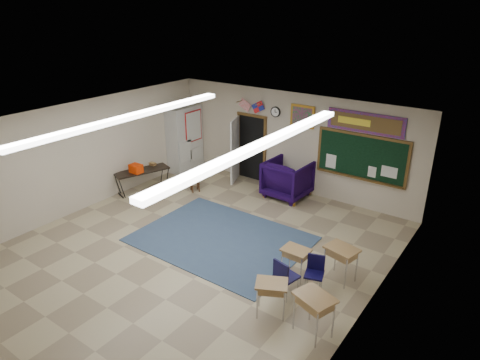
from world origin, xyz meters
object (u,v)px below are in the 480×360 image
Objects in this scene: student_desk_front_right at (341,262)px; student_desk_front_left at (295,261)px; wingback_armchair at (288,179)px; wooden_stool at (195,181)px; folding_table at (142,180)px.

student_desk_front_left is at bearing -137.62° from student_desk_front_right.
wingback_armchair is 4.08m from student_desk_front_left.
folding_table is at bearing -145.34° from wooden_stool.
wingback_armchair is 1.85× the size of wooden_stool.
wooden_stool is at bearing 30.74° from wingback_armchair.
wooden_stool is at bearing 55.26° from folding_table.
student_desk_front_right is (0.80, 0.46, 0.05)m from student_desk_front_left.
wingback_armchair is 2.82m from wooden_stool.
wooden_stool is at bearing 156.87° from student_desk_front_left.
wingback_armchair is 0.71× the size of folding_table.
folding_table is at bearing 169.96° from student_desk_front_left.
folding_table reaches higher than wooden_stool.
student_desk_front_left is 0.93m from student_desk_front_right.
student_desk_front_left is 0.88× the size of student_desk_front_right.
student_desk_front_left is at bearing 124.81° from wingback_armchair.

